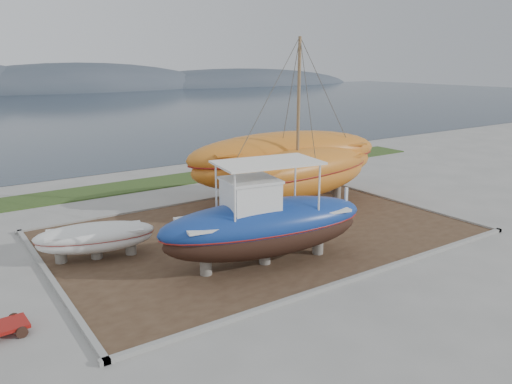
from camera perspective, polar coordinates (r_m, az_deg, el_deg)
ground at (r=19.94m, az=7.08°, el=-7.80°), size 140.00×140.00×0.00m
dirt_patch at (r=22.86m, az=0.45°, el=-4.59°), size 18.00×12.00×0.06m
curb_frame at (r=22.84m, az=0.45°, el=-4.49°), size 18.60×12.60×0.15m
grass_strip at (r=32.58m, az=-11.16°, el=1.08°), size 44.00×3.00×0.08m
sea at (r=84.94m, az=-26.15°, el=8.20°), size 260.00×100.00×0.04m
blue_caique at (r=18.72m, az=1.03°, el=-2.51°), size 8.59×3.86×3.99m
white_dinghy at (r=20.63m, az=-17.85°, el=-5.41°), size 4.87×2.85×1.38m
orange_sailboat at (r=25.65m, az=5.60°, el=7.53°), size 9.93×4.01×8.68m
orange_bare_hull at (r=27.50m, az=3.40°, el=2.83°), size 11.77×5.18×3.73m
red_trailer at (r=16.50m, az=-27.13°, el=-13.91°), size 2.22×1.20×0.31m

